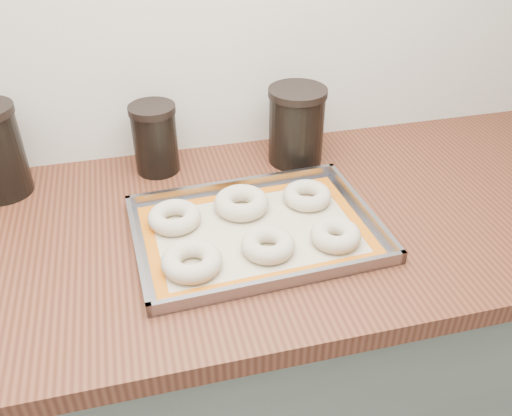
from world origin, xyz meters
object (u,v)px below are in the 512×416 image
object	(u,v)px
bagel_front_left	(192,261)
canister_right	(296,125)
bagel_front_right	(336,235)
bagel_back_mid	(241,203)
canister_mid	(155,138)
baking_tray	(256,231)
bagel_front_mid	(268,244)
bagel_back_right	(307,195)
bagel_back_left	(174,217)

from	to	relation	value
bagel_front_left	canister_right	world-z (taller)	canister_right
bagel_front_right	bagel_front_left	bearing A→B (deg)	-178.17
bagel_back_mid	canister_mid	bearing A→B (deg)	124.52
baking_tray	bagel_back_mid	xyz separation A→B (m)	(-0.01, 0.08, 0.02)
bagel_front_left	canister_mid	size ratio (longest dim) A/B	0.68
baking_tray	bagel_front_right	bearing A→B (deg)	-26.90
bagel_front_mid	bagel_back_mid	world-z (taller)	bagel_back_mid
baking_tray	canister_mid	bearing A→B (deg)	118.44
canister_right	bagel_back_right	bearing A→B (deg)	-99.89
canister_mid	bagel_front_mid	bearing A→B (deg)	-65.25
baking_tray	bagel_back_mid	size ratio (longest dim) A/B	4.31
bagel_back_left	bagel_back_mid	size ratio (longest dim) A/B	0.94
bagel_front_left	bagel_back_left	bearing A→B (deg)	95.35
baking_tray	bagel_front_mid	size ratio (longest dim) A/B	4.80
bagel_front_right	bagel_back_mid	xyz separation A→B (m)	(-0.15, 0.15, 0.00)
bagel_front_mid	bagel_front_right	bearing A→B (deg)	-1.88
bagel_front_left	canister_right	distance (m)	0.45
canister_mid	canister_right	distance (m)	0.32
baking_tray	bagel_back_mid	distance (m)	0.08
bagel_back_mid	canister_right	xyz separation A→B (m)	(0.17, 0.18, 0.07)
bagel_back_left	bagel_front_mid	bearing A→B (deg)	-39.42
bagel_front_mid	bagel_back_left	bearing A→B (deg)	140.58
bagel_front_right	canister_mid	size ratio (longest dim) A/B	0.60
bagel_front_left	bagel_front_right	distance (m)	0.27
bagel_back_right	canister_right	xyz separation A→B (m)	(0.03, 0.18, 0.07)
bagel_front_mid	canister_right	world-z (taller)	canister_right
bagel_back_right	bagel_back_mid	bearing A→B (deg)	178.51
bagel_front_mid	canister_mid	world-z (taller)	canister_mid
bagel_back_left	bagel_back_mid	distance (m)	0.14
bagel_front_mid	canister_mid	distance (m)	0.40
baking_tray	bagel_front_left	xyz separation A→B (m)	(-0.13, -0.08, 0.02)
bagel_front_left	bagel_back_left	xyz separation A→B (m)	(-0.01, 0.14, -0.00)
bagel_back_left	canister_mid	distance (m)	0.24
bagel_back_left	baking_tray	bearing A→B (deg)	-22.88
bagel_front_left	bagel_back_mid	xyz separation A→B (m)	(0.12, 0.15, 0.00)
bagel_front_mid	bagel_front_right	distance (m)	0.13
canister_mid	bagel_front_left	bearing A→B (deg)	-86.48
bagel_back_left	bagel_front_right	bearing A→B (deg)	-24.83
bagel_front_right	canister_right	distance (m)	0.33
bagel_front_right	baking_tray	bearing A→B (deg)	153.10
bagel_back_right	bagel_front_mid	bearing A→B (deg)	-131.28
bagel_back_mid	bagel_front_mid	bearing A→B (deg)	-83.17
bagel_front_right	bagel_back_mid	world-z (taller)	bagel_back_mid
bagel_back_right	canister_mid	xyz separation A→B (m)	(-0.29, 0.22, 0.06)
bagel_back_mid	bagel_front_left	bearing A→B (deg)	-128.76
bagel_front_mid	canister_right	size ratio (longest dim) A/B	0.56
bagel_back_right	canister_mid	size ratio (longest dim) A/B	0.63
baking_tray	bagel_back_right	world-z (taller)	bagel_back_right
bagel_front_mid	bagel_back_left	size ratio (longest dim) A/B	0.96
bagel_back_mid	canister_mid	size ratio (longest dim) A/B	0.70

